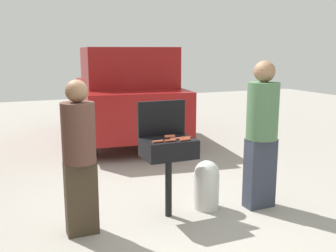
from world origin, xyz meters
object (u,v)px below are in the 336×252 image
(hot_dog_1, at_px, (185,140))
(bbq_grill, at_px, (169,151))
(parked_minivan, at_px, (125,93))
(hot_dog_7, at_px, (170,141))
(propane_tank, at_px, (206,184))
(hot_dog_2, at_px, (158,141))
(hot_dog_4, at_px, (170,136))
(hot_dog_5, at_px, (185,139))
(hot_dog_0, at_px, (176,139))
(hot_dog_6, at_px, (170,137))
(person_right, at_px, (262,130))
(hot_dog_3, at_px, (186,137))
(person_left, at_px, (79,153))

(hot_dog_1, bearing_deg, bbq_grill, 129.39)
(hot_dog_1, relative_size, parked_minivan, 0.03)
(bbq_grill, xyz_separation_m, hot_dog_7, (-0.04, -0.13, 0.16))
(parked_minivan, bearing_deg, propane_tank, 94.32)
(hot_dog_2, height_order, propane_tank, hot_dog_2)
(bbq_grill, xyz_separation_m, hot_dog_4, (0.05, 0.09, 0.16))
(hot_dog_2, xyz_separation_m, propane_tank, (0.72, 0.16, -0.64))
(hot_dog_5, height_order, hot_dog_7, same)
(bbq_grill, relative_size, hot_dog_0, 7.32)
(hot_dog_6, relative_size, person_right, 0.07)
(hot_dog_0, distance_m, hot_dog_5, 0.11)
(bbq_grill, height_order, hot_dog_3, hot_dog_3)
(hot_dog_3, xyz_separation_m, propane_tank, (0.34, 0.09, -0.64))
(bbq_grill, bearing_deg, hot_dog_7, -106.86)
(hot_dog_4, distance_m, hot_dog_7, 0.24)
(parked_minivan, bearing_deg, hot_dog_5, 89.62)
(hot_dog_4, relative_size, propane_tank, 0.21)
(hot_dog_3, distance_m, hot_dog_5, 0.07)
(hot_dog_2, bearing_deg, hot_dog_0, 11.19)
(parked_minivan, bearing_deg, person_left, 75.12)
(person_right, bearing_deg, hot_dog_1, -3.39)
(hot_dog_4, bearing_deg, propane_tank, -6.00)
(hot_dog_6, xyz_separation_m, person_left, (-1.07, -0.09, -0.06))
(hot_dog_0, xyz_separation_m, propane_tank, (0.48, 0.11, -0.64))
(propane_tank, height_order, person_right, person_right)
(hot_dog_3, distance_m, hot_dog_6, 0.18)
(person_right, bearing_deg, hot_dog_0, -8.10)
(hot_dog_3, height_order, hot_dog_5, same)
(hot_dog_3, bearing_deg, bbq_grill, 164.71)
(hot_dog_4, xyz_separation_m, hot_dog_7, (-0.09, -0.22, 0.00))
(hot_dog_3, xyz_separation_m, hot_dog_4, (-0.14, 0.14, 0.00))
(hot_dog_6, xyz_separation_m, parked_minivan, (0.77, 4.31, 0.06))
(hot_dog_5, height_order, person_left, person_left)
(hot_dog_3, distance_m, parked_minivan, 4.45)
(propane_tank, distance_m, parked_minivan, 4.38)
(hot_dog_5, xyz_separation_m, person_left, (-1.20, 0.06, -0.06))
(propane_tank, bearing_deg, hot_dog_3, -164.66)
(hot_dog_4, bearing_deg, hot_dog_6, -110.50)
(propane_tank, bearing_deg, person_right, -19.31)
(bbq_grill, relative_size, hot_dog_1, 7.32)
(hot_dog_0, distance_m, person_left, 1.10)
(hot_dog_0, xyz_separation_m, parked_minivan, (0.74, 4.42, 0.06))
(hot_dog_3, relative_size, hot_dog_7, 1.00)
(hot_dog_5, relative_size, parked_minivan, 0.03)
(hot_dog_4, distance_m, person_right, 1.15)
(hot_dog_7, xyz_separation_m, parked_minivan, (0.84, 4.48, 0.06))
(hot_dog_4, bearing_deg, person_left, -172.88)
(hot_dog_2, distance_m, person_right, 1.36)
(hot_dog_7, bearing_deg, parked_minivan, 79.42)
(hot_dog_3, height_order, person_right, person_right)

